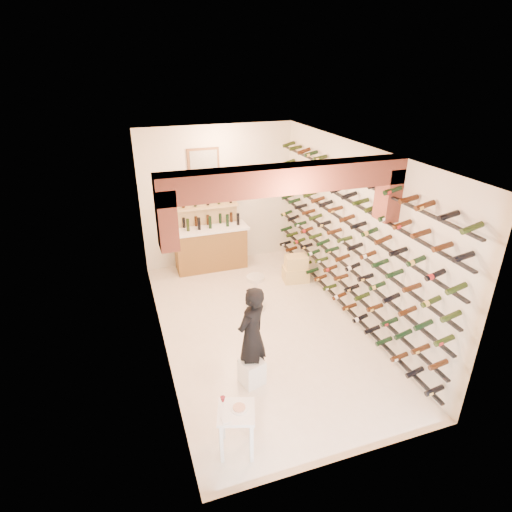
{
  "coord_description": "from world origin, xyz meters",
  "views": [
    {
      "loc": [
        -2.17,
        -6.08,
        4.47
      ],
      "look_at": [
        0.0,
        0.3,
        1.3
      ],
      "focal_mm": 29.58,
      "sensor_mm": 36.0,
      "label": 1
    }
  ],
  "objects_px": {
    "white_stool": "(252,372)",
    "crate_lower": "(296,274)",
    "wine_rack": "(342,238)",
    "person": "(252,335)",
    "chrome_barstool": "(256,290)",
    "back_counter": "(211,247)",
    "tasting_table": "(236,418)"
  },
  "relations": [
    {
      "from": "white_stool",
      "to": "crate_lower",
      "type": "height_order",
      "value": "white_stool"
    },
    {
      "from": "wine_rack",
      "to": "person",
      "type": "distance_m",
      "value": 2.58
    },
    {
      "from": "white_stool",
      "to": "chrome_barstool",
      "type": "height_order",
      "value": "chrome_barstool"
    },
    {
      "from": "back_counter",
      "to": "person",
      "type": "height_order",
      "value": "person"
    },
    {
      "from": "wine_rack",
      "to": "tasting_table",
      "type": "relative_size",
      "value": 7.28
    },
    {
      "from": "back_counter",
      "to": "chrome_barstool",
      "type": "distance_m",
      "value": 2.09
    },
    {
      "from": "white_stool",
      "to": "crate_lower",
      "type": "distance_m",
      "value": 3.37
    },
    {
      "from": "person",
      "to": "chrome_barstool",
      "type": "height_order",
      "value": "person"
    },
    {
      "from": "tasting_table",
      "to": "chrome_barstool",
      "type": "xyz_separation_m",
      "value": [
        1.28,
        3.03,
        -0.11
      ]
    },
    {
      "from": "wine_rack",
      "to": "chrome_barstool",
      "type": "relative_size",
      "value": 7.89
    },
    {
      "from": "wine_rack",
      "to": "person",
      "type": "relative_size",
      "value": 3.6
    },
    {
      "from": "tasting_table",
      "to": "crate_lower",
      "type": "relative_size",
      "value": 1.44
    },
    {
      "from": "tasting_table",
      "to": "white_stool",
      "type": "relative_size",
      "value": 1.96
    },
    {
      "from": "wine_rack",
      "to": "person",
      "type": "bearing_deg",
      "value": -149.55
    },
    {
      "from": "back_counter",
      "to": "chrome_barstool",
      "type": "height_order",
      "value": "back_counter"
    },
    {
      "from": "tasting_table",
      "to": "person",
      "type": "distance_m",
      "value": 1.35
    },
    {
      "from": "wine_rack",
      "to": "chrome_barstool",
      "type": "height_order",
      "value": "wine_rack"
    },
    {
      "from": "person",
      "to": "chrome_barstool",
      "type": "bearing_deg",
      "value": -146.54
    },
    {
      "from": "back_counter",
      "to": "tasting_table",
      "type": "bearing_deg",
      "value": -99.86
    },
    {
      "from": "white_stool",
      "to": "chrome_barstool",
      "type": "xyz_separation_m",
      "value": [
        0.72,
        1.94,
        0.22
      ]
    },
    {
      "from": "white_stool",
      "to": "crate_lower",
      "type": "relative_size",
      "value": 0.74
    },
    {
      "from": "person",
      "to": "crate_lower",
      "type": "bearing_deg",
      "value": -161.54
    },
    {
      "from": "white_stool",
      "to": "person",
      "type": "distance_m",
      "value": 0.6
    },
    {
      "from": "crate_lower",
      "to": "chrome_barstool",
      "type": "bearing_deg",
      "value": -145.8
    },
    {
      "from": "chrome_barstool",
      "to": "crate_lower",
      "type": "bearing_deg",
      "value": 34.2
    },
    {
      "from": "tasting_table",
      "to": "back_counter",
      "type": "bearing_deg",
      "value": 97.66
    },
    {
      "from": "crate_lower",
      "to": "tasting_table",
      "type": "bearing_deg",
      "value": -122.85
    },
    {
      "from": "tasting_table",
      "to": "person",
      "type": "relative_size",
      "value": 0.49
    },
    {
      "from": "back_counter",
      "to": "white_stool",
      "type": "bearing_deg",
      "value": -94.65
    },
    {
      "from": "tasting_table",
      "to": "white_stool",
      "type": "bearing_deg",
      "value": 80.44
    },
    {
      "from": "chrome_barstool",
      "to": "back_counter",
      "type": "bearing_deg",
      "value": 100.92
    },
    {
      "from": "chrome_barstool",
      "to": "tasting_table",
      "type": "bearing_deg",
      "value": -112.85
    }
  ]
}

